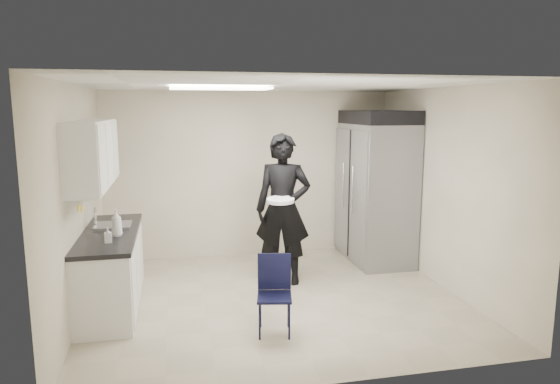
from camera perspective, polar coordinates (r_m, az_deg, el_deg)
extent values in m
plane|color=tan|center=(6.33, -0.49, -12.09)|extent=(4.50, 4.50, 0.00)
plane|color=white|center=(5.89, -0.52, 12.14)|extent=(4.50, 4.50, 0.00)
plane|color=beige|center=(7.92, -3.43, 2.04)|extent=(4.50, 0.00, 4.50)
plane|color=beige|center=(5.95, -22.25, -1.18)|extent=(0.00, 4.00, 4.00)
plane|color=beige|center=(6.79, 18.44, 0.30)|extent=(0.00, 4.00, 4.00)
cube|color=white|center=(6.19, -6.85, 11.67)|extent=(1.20, 0.60, 0.02)
cube|color=silver|center=(6.30, -18.72, -8.55)|extent=(0.60, 1.90, 0.86)
cube|color=black|center=(6.18, -18.95, -4.53)|extent=(0.64, 1.95, 0.05)
cube|color=gray|center=(6.42, -18.51, -4.12)|extent=(0.42, 0.40, 0.14)
cylinder|color=silver|center=(6.42, -20.36, -2.87)|extent=(0.02, 0.02, 0.24)
cube|color=silver|center=(6.05, -20.61, 4.11)|extent=(0.35, 1.80, 0.75)
cube|color=black|center=(7.21, -19.72, 3.31)|extent=(0.22, 0.30, 0.35)
cube|color=yellow|center=(6.06, -21.99, -1.75)|extent=(0.00, 0.12, 0.07)
cube|color=yellow|center=(6.26, -21.66, -1.76)|extent=(0.00, 0.12, 0.07)
cube|color=gray|center=(7.76, 10.90, -0.14)|extent=(0.80, 1.35, 2.10)
cube|color=black|center=(7.66, 11.18, 8.38)|extent=(0.80, 1.35, 0.20)
cube|color=black|center=(5.29, -0.64, -11.91)|extent=(0.42, 0.42, 0.80)
imported|color=black|center=(6.64, 0.34, -1.98)|extent=(0.86, 0.71, 2.01)
cylinder|color=silver|center=(6.36, 0.06, -0.95)|extent=(0.45, 0.45, 0.04)
imported|color=silver|center=(5.91, -18.18, -3.36)|extent=(0.16, 0.16, 0.31)
imported|color=#B6B9C3|center=(5.67, -19.07, -4.68)|extent=(0.08, 0.08, 0.17)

